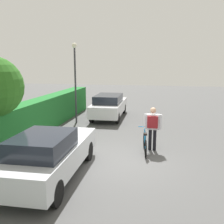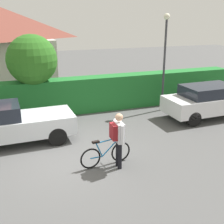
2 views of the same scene
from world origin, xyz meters
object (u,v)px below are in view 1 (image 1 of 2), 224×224
object	(u,v)px
parked_car_near	(50,154)
parked_car_far	(109,105)
person_rider	(153,125)
street_lamp	(75,72)
bicycle	(145,143)

from	to	relation	value
parked_car_near	parked_car_far	distance (m)	8.69
person_rider	parked_car_far	bearing A→B (deg)	27.16
parked_car_far	street_lamp	distance (m)	3.07
parked_car_near	bicycle	distance (m)	3.85
bicycle	person_rider	world-z (taller)	person_rider
parked_car_far	street_lamp	size ratio (longest dim) A/B	0.99
parked_car_near	person_rider	size ratio (longest dim) A/B	2.60
person_rider	street_lamp	size ratio (longest dim) A/B	0.38
parked_car_far	street_lamp	bearing A→B (deg)	134.51
parked_car_far	person_rider	size ratio (longest dim) A/B	2.58
parked_car_near	person_rider	world-z (taller)	person_rider
parked_car_near	parked_car_far	world-z (taller)	parked_car_near
parked_car_near	street_lamp	bearing A→B (deg)	12.76
bicycle	parked_car_near	bearing A→B (deg)	137.04
bicycle	person_rider	xyz separation A→B (m)	(0.28, -0.27, 0.68)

